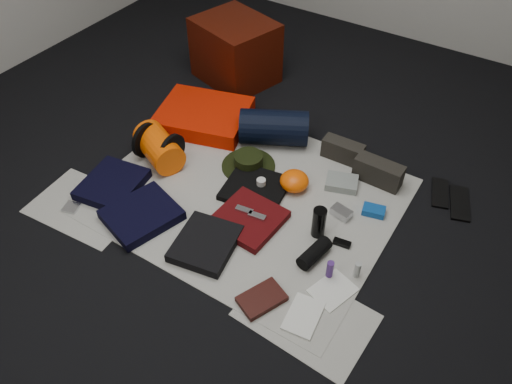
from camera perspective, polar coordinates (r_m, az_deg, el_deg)
The scene contains 37 objects.
floor at distance 2.81m, azimuth -1.10°, elevation -0.53°, with size 4.50×4.50×0.02m, color black.
newspaper_mat at distance 2.80m, azimuth -1.11°, elevation -0.34°, with size 1.60×1.30×0.01m, color silver.
newspaper_sheet_front_left at distance 2.90m, azimuth -18.94°, elevation -1.59°, with size 0.58×0.40×0.00m, color silver.
newspaper_sheet_front_right at distance 2.33m, azimuth 5.75°, elevation -13.86°, with size 0.58×0.40×0.00m, color silver.
red_cabinet at distance 3.66m, azimuth -2.36°, elevation 15.83°, with size 0.52×0.44×0.44m, color #440F04.
sleeping_pad at distance 3.30m, azimuth -5.99°, elevation 8.66°, with size 0.56×0.46×0.10m, color red.
stuff_sack at distance 3.01m, azimuth -11.03°, elevation 5.02°, with size 0.19×0.19×0.33m, color #FF5604.
sack_strap_left at distance 3.06m, azimuth -12.48°, elevation 5.81°, with size 0.22×0.22×0.03m, color black.
sack_strap_right at distance 2.95m, azimuth -9.59°, elevation 4.57°, with size 0.22×0.22×0.03m, color black.
navy_duffel at distance 3.09m, azimuth 2.06°, elevation 7.39°, with size 0.22×0.22×0.42m, color black.
boonie_brim at distance 2.97m, azimuth -0.87°, elevation 3.03°, with size 0.32×0.32×0.01m, color black.
boonie_crown at distance 2.94m, azimuth -0.88°, elevation 3.63°, with size 0.17×0.17×0.07m, color black.
hiking_boot_left at distance 3.03m, azimuth 9.89°, elevation 4.69°, with size 0.25×0.09×0.12m, color #292620.
hiking_boot_right at distance 2.92m, azimuth 13.80°, elevation 2.24°, with size 0.28×0.10×0.14m, color #292620.
flip_flop_left at distance 2.99m, azimuth 20.28°, elevation -0.09°, with size 0.09×0.24×0.01m, color black.
flip_flop_right at distance 2.97m, azimuth 22.24°, elevation -1.18°, with size 0.10×0.27×0.01m, color black.
trousers_navy_a at distance 2.94m, azimuth -16.10°, elevation 0.86°, with size 0.30×0.35×0.05m, color black.
trousers_navy_b at distance 2.72m, azimuth -12.93°, elevation -2.56°, with size 0.31×0.36×0.06m, color black.
trousers_charcoal at distance 2.54m, azimuth -5.79°, elevation -5.87°, with size 0.29×0.33×0.05m, color black.
black_tshirt at distance 2.81m, azimuth -0.08°, elevation 0.44°, with size 0.34×0.31×0.03m, color black.
red_shirt at distance 2.64m, azimuth -0.86°, elevation -3.09°, with size 0.33×0.33×0.04m, color #4C080A.
orange_stuff_sack at distance 2.81m, azimuth 4.41°, elevation 1.27°, with size 0.16×0.16×0.11m, color #FF5604.
first_aid_pouch at distance 2.88m, azimuth 9.77°, elevation 1.07°, with size 0.18×0.13×0.04m, color gray.
water_bottle at distance 2.56m, azimuth 7.20°, elevation -3.46°, with size 0.07×0.07×0.18m, color black.
speaker at distance 2.49m, azimuth 6.69°, elevation -6.94°, with size 0.08×0.08×0.20m, color black.
compact_camera at distance 2.71m, azimuth 9.72°, elevation -2.32°, with size 0.11×0.07×0.04m, color #BBBBC0.
cyan_case at distance 2.76m, azimuth 13.30°, elevation -2.09°, with size 0.12×0.08×0.04m, color #0F4895.
toiletry_purple at distance 2.42m, azimuth 8.44°, elevation -8.76°, with size 0.03×0.03×0.10m, color #462370.
toiletry_clear at distance 2.45m, azimuth 11.51°, elevation -8.71°, with size 0.03×0.03×0.09m, color #A0A5A1.
paperback_book at distance 2.35m, azimuth 0.65°, elevation -12.10°, with size 0.14×0.21×0.03m, color black.
map_booklet at distance 2.32m, azimuth 5.44°, elevation -13.90°, with size 0.14×0.21×0.01m, color silver.
map_printout at distance 2.42m, azimuth 8.77°, elevation -11.03°, with size 0.16×0.20×0.01m, color silver.
sunglasses at distance 2.59m, azimuth 9.79°, elevation -5.76°, with size 0.09×0.04×0.02m, color black.
key_cluster at distance 2.90m, azimuth -20.35°, elevation -1.65°, with size 0.08×0.08×0.01m, color #BBBBC0.
tape_roll at distance 2.80m, azimuth 0.59°, elevation 1.15°, with size 0.05×0.05×0.04m, color silver.
energy_bar_a at distance 2.65m, azimuth -1.35°, elevation -2.06°, with size 0.10×0.04×0.01m, color #BBBBC0.
energy_bar_b at distance 2.62m, azimuth 0.11°, elevation -2.74°, with size 0.10×0.04×0.01m, color #BBBBC0.
Camera 1 is at (1.11, -1.64, 1.99)m, focal length 35.00 mm.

